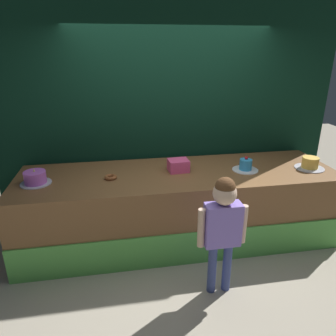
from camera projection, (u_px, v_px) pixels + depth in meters
The scene contains 9 objects.
ground_plane at pixel (188, 263), 3.49m from camera, with size 12.00×12.00×0.00m, color #ADA38E.
stage_platform at pixel (179, 206), 3.83m from camera, with size 3.73×1.12×0.88m.
curtain_backdrop at pixel (169, 102), 4.02m from camera, with size 4.43×0.08×3.19m, color black.
child_figure at pixel (223, 221), 2.83m from camera, with size 0.46×0.21×1.20m.
pink_box at pixel (178, 165), 3.70m from camera, with size 0.23×0.20×0.14m, color #F7518C.
donut at pixel (111, 177), 3.49m from camera, with size 0.14×0.14×0.04m, color brown.
cake_left at pixel (35, 178), 3.35m from camera, with size 0.33×0.33×0.18m.
cake_center at pixel (246, 166), 3.72m from camera, with size 0.31×0.31×0.18m.
cake_right at pixel (310, 164), 3.78m from camera, with size 0.35×0.35×0.14m.
Camera 1 is at (-0.71, -2.80, 2.24)m, focal length 33.49 mm.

